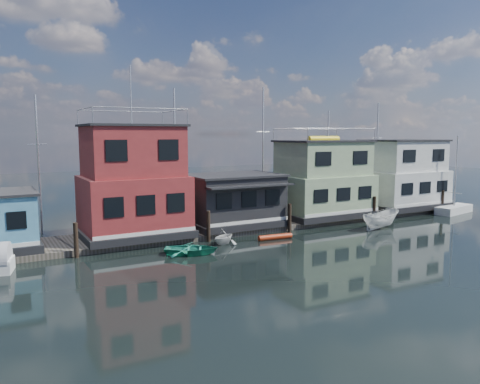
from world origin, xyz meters
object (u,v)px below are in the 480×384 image
red_kayak (275,237)px  houseboat_white (402,175)px  houseboat_dark (233,200)px  dinghy_teal (191,249)px  houseboat_red (133,184)px  motorboat (381,219)px  day_sailer (454,209)px  houseboat_green (323,180)px  dinghy_white (224,236)px

red_kayak → houseboat_white: bearing=19.4°
houseboat_dark → dinghy_teal: (-5.99, -5.50, -2.07)m
houseboat_red → motorboat: 19.62m
houseboat_white → dinghy_teal: bearing=-167.6°
houseboat_dark → day_sailer: 22.70m
red_kayak → motorboat: (9.54, -0.92, 0.58)m
houseboat_red → houseboat_dark: bearing=-0.1°
houseboat_dark → red_kayak: 5.17m
red_kayak → houseboat_green: bearing=34.9°
dinghy_teal → houseboat_dark: bearing=-20.2°
houseboat_white → motorboat: bearing=-147.0°
red_kayak → day_sailer: (21.35, 1.11, 0.24)m
day_sailer → houseboat_dark: bearing=159.8°
motorboat → houseboat_dark: bearing=55.4°
houseboat_white → day_sailer: size_ratio=1.13×
houseboat_red → motorboat: houseboat_red is taller
houseboat_dark → day_sailer: size_ratio=1.00×
dinghy_white → motorboat: bearing=-124.3°
dinghy_white → motorboat: motorboat is taller
dinghy_white → red_kayak: dinghy_white is taller
houseboat_white → red_kayak: houseboat_white is taller
houseboat_red → red_kayak: size_ratio=4.49×
dinghy_white → dinghy_teal: 3.40m
motorboat → dinghy_teal: (-16.52, -0.02, -0.42)m
motorboat → day_sailer: size_ratio=0.54×
houseboat_red → red_kayak: bearing=-27.0°
red_kayak → day_sailer: 21.38m
houseboat_red → day_sailer: houseboat_red is taller
houseboat_dark → houseboat_green: 9.07m
houseboat_dark → houseboat_red: bearing=179.9°
houseboat_dark → houseboat_green: bearing=0.1°
houseboat_green → houseboat_red: bearing=-180.0°
houseboat_green → motorboat: size_ratio=2.11×
houseboat_green → dinghy_white: (-11.93, -4.06, -2.99)m
dinghy_white → red_kayak: (3.92, -0.52, -0.36)m
motorboat → houseboat_green: bearing=8.5°
day_sailer → red_kayak: bearing=171.6°
houseboat_red → houseboat_green: houseboat_red is taller
houseboat_red → houseboat_white: size_ratio=1.41×
dinghy_white → dinghy_teal: (-3.06, -1.45, -0.21)m
houseboat_dark → day_sailer: (22.35, -3.45, -1.98)m
houseboat_white → day_sailer: bearing=-46.0°
dinghy_white → houseboat_green: bearing=-99.4°
day_sailer → houseboat_white: bearing=122.6°
houseboat_red → dinghy_teal: bearing=-70.0°
houseboat_white → dinghy_white: houseboat_white is taller
dinghy_white → red_kayak: bearing=-125.7°
houseboat_red → houseboat_dark: (8.00, -0.02, -1.69)m
motorboat → dinghy_teal: size_ratio=1.18×
dinghy_teal → dinghy_white: bearing=-37.4°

